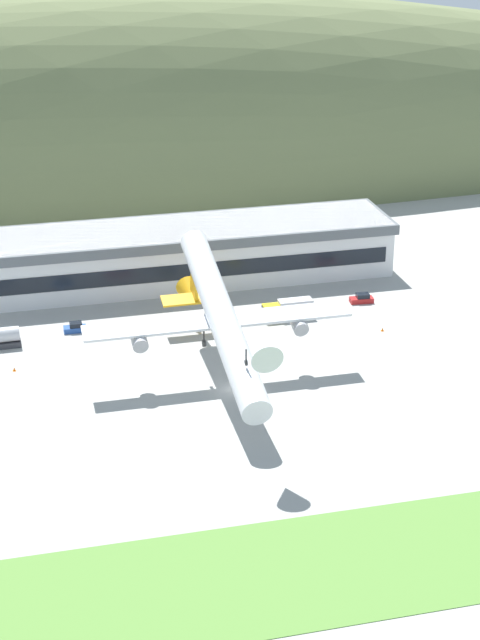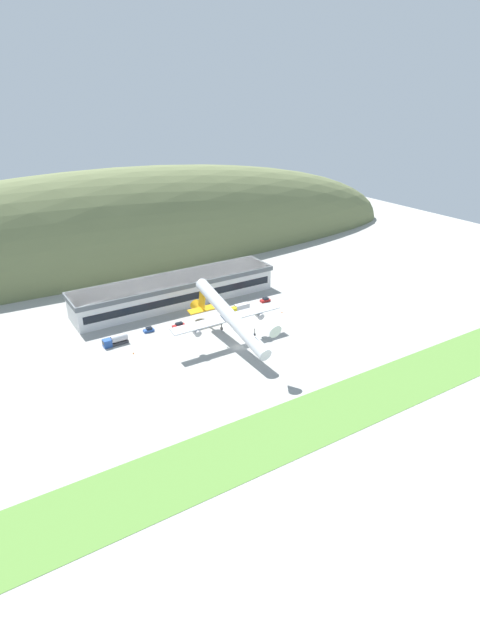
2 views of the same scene
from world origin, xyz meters
The scene contains 11 objects.
ground_plane centered at (0.00, 0.00, 0.00)m, with size 423.31×423.31×0.00m, color #9E9E99.
grass_strip_foreground centered at (0.00, -43.53, 0.04)m, with size 380.98×19.73×0.08m, color #568438.
hill_backdrop centered at (-5.94, 106.85, 0.00)m, with size 351.42×59.20×87.78m, color #667047.
terminal_building centered at (-1.31, 44.67, 5.75)m, with size 81.72×16.82×10.13m.
cargo_airplane centered at (-1.28, 3.63, 10.03)m, with size 39.93×50.82×16.15m.
service_car_0 centered at (-10.05, 24.06, 0.67)m, with size 4.59×1.69×1.63m.
service_car_1 centered at (29.22, 26.62, 0.66)m, with size 4.16×2.16×1.60m.
service_car_2 centered at (-20.52, 26.28, 0.66)m, with size 3.71×1.97×1.59m.
box_truck centered at (14.90, 23.23, 1.51)m, with size 8.51×2.32×3.18m.
traffic_cone_0 centered at (-30.98, 13.94, 0.28)m, with size 0.52×0.52×0.58m.
traffic_cone_1 centered at (28.37, 14.31, 0.28)m, with size 0.52×0.52×0.58m.
Camera 1 is at (-32.77, -134.77, 72.02)m, focal length 60.00 mm.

